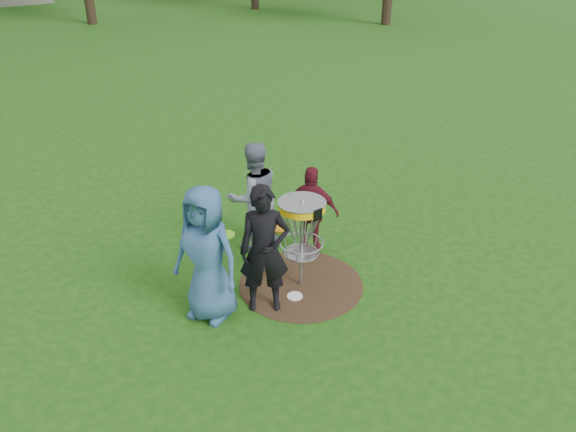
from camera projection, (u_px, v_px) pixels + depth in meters
ground at (301, 284)px, 8.14m from camera, size 100.00×100.00×0.00m
dirt_patch at (301, 284)px, 8.14m from camera, size 1.80×1.80×0.01m
player_blue at (207, 255)px, 7.10m from camera, size 0.93×1.08×1.88m
player_black at (264, 250)px, 7.26m from camera, size 0.79×0.73×1.80m
player_grey at (254, 197)px, 8.66m from camera, size 0.99×0.85×1.77m
player_maroon at (312, 211)px, 8.58m from camera, size 0.79×0.90×1.45m
disc_on_grass at (295, 296)px, 7.87m from camera, size 0.22×0.22×0.02m
disc_golf_basket at (302, 223)px, 7.65m from camera, size 0.66×0.67×1.38m
held_discs at (271, 215)px, 7.77m from camera, size 1.80×1.28×0.28m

